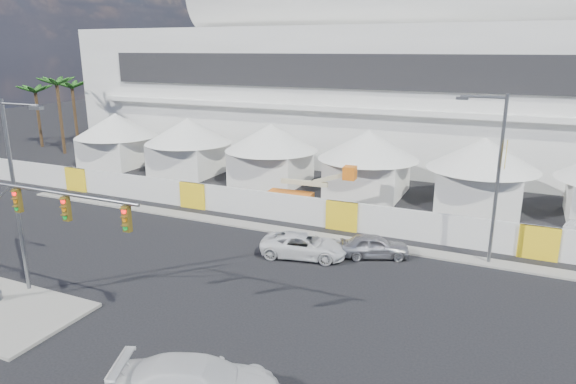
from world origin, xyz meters
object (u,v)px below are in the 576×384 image
at_px(pickup_near, 199,384).
at_px(streetlight_curb, 495,169).
at_px(sedan_silver, 374,246).
at_px(boom_lift, 298,195).
at_px(traffic_mast, 14,231).
at_px(streetlight_median, 17,185).
at_px(pickup_curb, 304,245).

distance_m(pickup_near, streetlight_curb, 19.37).
xyz_separation_m(sedan_silver, boom_lift, (-8.06, 7.28, 0.27)).
distance_m(traffic_mast, streetlight_median, 2.69).
height_order(traffic_mast, boom_lift, traffic_mast).
bearing_deg(traffic_mast, pickup_curb, 51.09).
height_order(traffic_mast, streetlight_median, streetlight_median).
bearing_deg(pickup_near, streetlight_median, 52.28).
bearing_deg(pickup_curb, streetlight_curb, -81.71).
xyz_separation_m(pickup_near, streetlight_curb, (8.04, 16.97, 4.74)).
relative_size(pickup_near, streetlight_curb, 0.59).
relative_size(pickup_near, streetlight_median, 0.60).
relative_size(pickup_curb, boom_lift, 0.72).
xyz_separation_m(traffic_mast, streetlight_curb, (19.07, 14.88, 1.55)).
relative_size(sedan_silver, pickup_curb, 0.80).
bearing_deg(streetlight_median, streetlight_curb, 32.93).
bearing_deg(streetlight_median, traffic_mast, -47.10).
distance_m(sedan_silver, traffic_mast, 18.82).
xyz_separation_m(streetlight_median, boom_lift, (6.46, 18.84, -4.66)).
distance_m(pickup_near, traffic_mast, 11.67).
height_order(pickup_curb, pickup_near, pickup_near).
distance_m(sedan_silver, streetlight_median, 19.20).
height_order(pickup_curb, traffic_mast, traffic_mast).
bearing_deg(pickup_near, streetlight_curb, -46.71).
distance_m(traffic_mast, boom_lift, 21.24).
height_order(sedan_silver, boom_lift, boom_lift).
distance_m(sedan_silver, pickup_curb, 4.12).
bearing_deg(streetlight_median, pickup_curb, 42.68).
bearing_deg(streetlight_median, pickup_near, -16.37).
distance_m(pickup_near, streetlight_median, 13.88).
xyz_separation_m(pickup_curb, traffic_mast, (-9.27, -11.49, 3.31)).
xyz_separation_m(sedan_silver, streetlight_median, (-14.52, -11.56, 4.93)).
relative_size(pickup_curb, pickup_near, 0.89).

